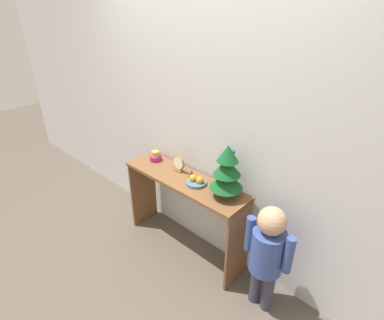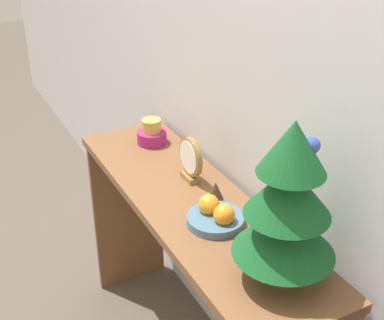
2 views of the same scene
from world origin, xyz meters
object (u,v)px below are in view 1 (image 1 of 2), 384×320
(child_figure, at_px, (267,250))
(desk_clock, at_px, (179,164))
(fruit_bowl, at_px, (196,181))
(figurine, at_px, (192,173))
(mini_tree, at_px, (227,171))
(singing_bowl, at_px, (155,157))

(child_figure, bearing_deg, desk_clock, 173.49)
(fruit_bowl, height_order, figurine, fruit_bowl)
(desk_clock, bearing_deg, fruit_bowl, -11.29)
(fruit_bowl, xyz_separation_m, child_figure, (0.75, -0.06, -0.24))
(mini_tree, bearing_deg, desk_clock, 177.42)
(fruit_bowl, bearing_deg, child_figure, -4.79)
(mini_tree, xyz_separation_m, fruit_bowl, (-0.29, -0.03, -0.20))
(figurine, bearing_deg, child_figure, -8.45)
(singing_bowl, distance_m, child_figure, 1.36)
(fruit_bowl, relative_size, singing_bowl, 1.52)
(fruit_bowl, xyz_separation_m, figurine, (-0.12, 0.07, 0.00))
(singing_bowl, bearing_deg, desk_clock, 0.19)
(child_figure, bearing_deg, mini_tree, 168.85)
(figurine, bearing_deg, mini_tree, -5.33)
(singing_bowl, relative_size, figurine, 1.82)
(desk_clock, bearing_deg, figurine, 4.93)
(mini_tree, relative_size, figurine, 7.11)
(fruit_bowl, relative_size, desk_clock, 1.11)
(figurine, xyz_separation_m, child_figure, (0.87, -0.13, -0.24))
(mini_tree, bearing_deg, fruit_bowl, -174.47)
(singing_bowl, bearing_deg, figurine, 1.70)
(singing_bowl, xyz_separation_m, figurine, (0.47, 0.01, -0.01))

